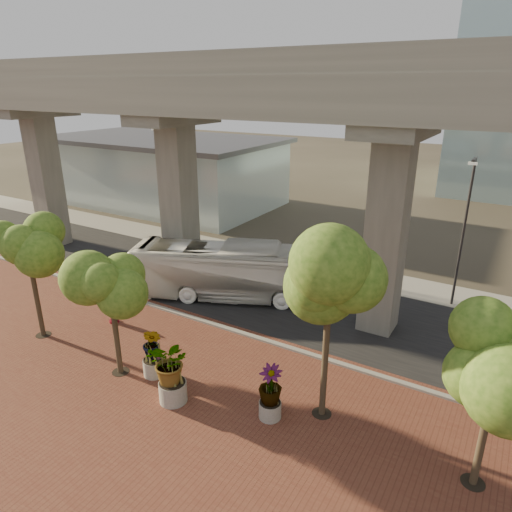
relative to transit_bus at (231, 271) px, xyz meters
The scene contains 18 objects.
ground 2.71m from the transit_bus, 31.15° to the right, with size 160.00×160.00×0.00m, color #312D23.
brick_plaza 9.48m from the transit_bus, 78.19° to the right, with size 70.00×13.00×0.06m, color brown.
asphalt_road 2.58m from the transit_bus, 23.75° to the left, with size 90.00×8.00×0.04m, color black.
curb_strip 3.97m from the transit_bus, 58.77° to the right, with size 70.00×0.25×0.16m, color gray.
far_sidewalk 6.79m from the transit_bus, 73.20° to the left, with size 90.00×3.00×0.06m, color gray.
transit_viaduct 6.12m from the transit_bus, 23.75° to the left, with size 72.00×5.60×12.40m.
station_pavilion 23.46m from the transit_bus, 140.62° to the left, with size 23.00×13.00×6.30m.
transit_bus is the anchor object (origin of this frame).
fire_hydrant 6.42m from the transit_bus, 121.32° to the right, with size 0.52×0.47×1.04m.
planter_front 9.07m from the transit_bus, 69.74° to the right, with size 2.27×2.27×2.50m.
planter_right 9.98m from the transit_bus, 48.29° to the right, with size 1.94×1.94×2.07m.
planter_left 7.77m from the transit_bus, 79.51° to the right, with size 1.95×1.95×2.15m.
street_tree_far_west 9.93m from the transit_bus, 123.02° to the right, with size 3.17×3.17×5.69m.
street_tree_near_west 8.67m from the transit_bus, 89.30° to the right, with size 3.20×3.20×5.68m.
street_tree_near_east 10.87m from the transit_bus, 37.96° to the right, with size 3.87×3.87×6.69m.
street_tree_far_east 15.07m from the transit_bus, 27.53° to the right, with size 3.68×3.68×5.85m.
streetlamp_west 10.13m from the transit_bus, 150.30° to the left, with size 0.42×1.23×8.48m.
streetlamp_east 12.18m from the transit_bus, 25.86° to the left, with size 0.38×1.13×7.77m.
Camera 1 is at (11.00, -17.72, 11.03)m, focal length 32.00 mm.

